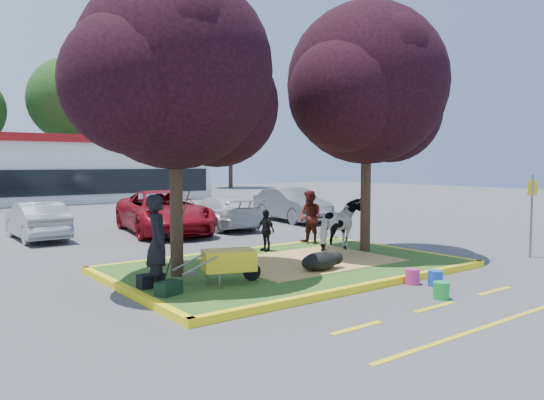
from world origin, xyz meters
TOP-DOWN VIEW (x-y plane):
  - ground at (0.00, 0.00)m, footprint 90.00×90.00m
  - median_island at (0.00, 0.00)m, footprint 8.00×5.00m
  - curb_near at (0.00, -2.58)m, footprint 8.30×0.16m
  - curb_far at (0.00, 2.58)m, footprint 8.30×0.16m
  - curb_left at (-4.08, 0.00)m, footprint 0.16×5.30m
  - curb_right at (4.08, 0.00)m, footprint 0.16×5.30m
  - straw_bedding at (0.60, 0.00)m, footprint 4.20×3.00m
  - tree_purple_left at (-2.78, 0.38)m, footprint 5.06×4.20m
  - tree_purple_right at (2.92, 0.18)m, footprint 5.30×4.40m
  - fire_lane_stripe_a at (-2.00, -4.20)m, footprint 1.10×0.12m
  - fire_lane_stripe_b at (0.00, -4.20)m, footprint 1.10×0.12m
  - fire_lane_stripe_c at (2.00, -4.20)m, footprint 1.10×0.12m
  - fire_lane_long at (0.00, -5.40)m, footprint 6.00×0.10m
  - retail_building at (2.00, 27.98)m, footprint 20.40×8.40m
  - treeline at (1.23, 37.61)m, footprint 46.58×7.80m
  - cow at (2.26, 0.46)m, footprint 1.90×1.29m
  - calf at (0.04, -1.08)m, footprint 1.13×0.90m
  - handler at (-3.70, -0.59)m, footprint 0.65×0.79m
  - visitor_a at (2.56, 2.13)m, footprint 0.70×0.85m
  - visitor_b at (0.68, 1.87)m, footprint 0.32×0.69m
  - wheelbarrow at (-2.33, -0.97)m, footprint 1.85×0.92m
  - gear_bag_dark at (-3.70, -0.26)m, footprint 0.53×0.30m
  - gear_bag_green at (-3.70, -1.03)m, footprint 0.55×0.44m
  - sign_post at (6.38, -2.70)m, footprint 0.31×0.13m
  - bucket_green at (0.59, -3.92)m, footprint 0.36×0.36m
  - bucket_pink at (1.15, -2.80)m, footprint 0.39×0.39m
  - bucket_blue at (1.41, -3.20)m, footprint 0.38×0.38m
  - car_silver at (-3.61, 9.17)m, footprint 1.40×3.93m
  - car_red at (0.57, 8.12)m, footprint 3.62×6.07m
  - car_white at (2.97, 8.05)m, footprint 2.18×4.61m
  - car_grey at (6.87, 8.31)m, footprint 2.15×4.70m

SIDE VIEW (x-z plane):
  - ground at x=0.00m, z-range 0.00..0.00m
  - fire_lane_stripe_a at x=-2.00m, z-range 0.00..0.01m
  - fire_lane_stripe_b at x=0.00m, z-range 0.00..0.01m
  - fire_lane_stripe_c at x=2.00m, z-range 0.00..0.01m
  - fire_lane_long at x=0.00m, z-range 0.00..0.01m
  - median_island at x=0.00m, z-range 0.00..0.15m
  - curb_near at x=0.00m, z-range 0.00..0.15m
  - curb_far at x=0.00m, z-range 0.00..0.15m
  - curb_left at x=-4.08m, z-range 0.00..0.15m
  - curb_right at x=4.08m, z-range 0.00..0.15m
  - straw_bedding at x=0.60m, z-range 0.15..0.16m
  - bucket_green at x=0.59m, z-range 0.00..0.33m
  - bucket_pink at x=1.15m, z-range 0.00..0.33m
  - bucket_blue at x=1.41m, z-range 0.00..0.33m
  - gear_bag_green at x=-3.70m, z-range 0.15..0.40m
  - gear_bag_dark at x=-3.70m, z-range 0.15..0.41m
  - calf at x=0.04m, z-range 0.15..0.58m
  - wheelbarrow at x=-2.33m, z-range 0.28..0.98m
  - car_silver at x=-3.61m, z-range 0.00..1.29m
  - car_white at x=2.97m, z-range 0.00..1.30m
  - visitor_b at x=0.68m, z-range 0.15..1.31m
  - car_grey at x=6.87m, z-range 0.00..1.49m
  - car_red at x=0.57m, z-range 0.00..1.58m
  - cow at x=2.26m, z-range 0.15..1.62m
  - visitor_a at x=2.56m, z-range 0.15..1.77m
  - handler at x=-3.70m, z-range 0.15..2.01m
  - sign_post at x=6.38m, z-range 0.25..2.55m
  - retail_building at x=2.00m, z-range 0.05..4.45m
  - tree_purple_left at x=-2.78m, z-range 1.10..7.61m
  - tree_purple_right at x=2.92m, z-range 1.15..7.97m
  - treeline at x=1.23m, z-range 0.42..15.05m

